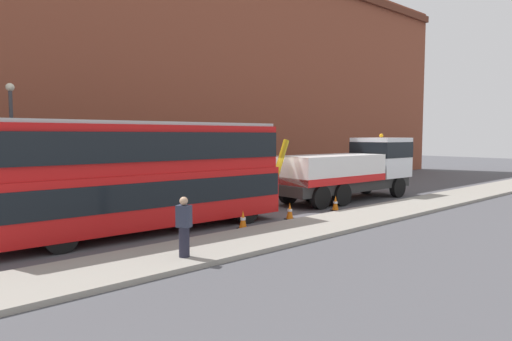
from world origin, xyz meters
TOP-DOWN VIEW (x-y plane):
  - ground_plane at (0.00, 0.00)m, footprint 120.00×120.00m
  - near_kerb at (0.00, -4.20)m, footprint 60.00×2.80m
  - building_facade at (0.00, 8.54)m, footprint 60.00×1.50m
  - recovery_tow_truck at (6.03, -0.51)m, footprint 10.19×2.97m
  - double_decker_bus at (-6.55, -0.49)m, footprint 11.12×2.95m
  - pedestrian_onlooker at (-7.61, -4.73)m, footprint 0.42×0.48m
  - traffic_cone_near_bus at (-3.50, -2.44)m, footprint 0.36×0.36m
  - traffic_cone_midway at (-0.77, -2.29)m, footprint 0.36×0.36m
  - traffic_cone_near_truck at (2.43, -2.22)m, footprint 0.36×0.36m
  - street_lamp at (-9.27, 6.35)m, footprint 0.36×0.36m

SIDE VIEW (x-z plane):
  - ground_plane at x=0.00m, z-range 0.00..0.00m
  - near_kerb at x=0.00m, z-range 0.00..0.15m
  - traffic_cone_near_bus at x=-3.50m, z-range -0.02..0.70m
  - traffic_cone_midway at x=-0.77m, z-range -0.02..0.70m
  - traffic_cone_near_truck at x=2.43m, z-range -0.02..0.70m
  - pedestrian_onlooker at x=-7.61m, z-range 0.13..1.84m
  - recovery_tow_truck at x=6.03m, z-range -0.08..3.59m
  - double_decker_bus at x=-6.55m, z-range 0.20..4.26m
  - street_lamp at x=-9.27m, z-range 0.56..6.39m
  - building_facade at x=0.00m, z-range 0.07..16.07m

